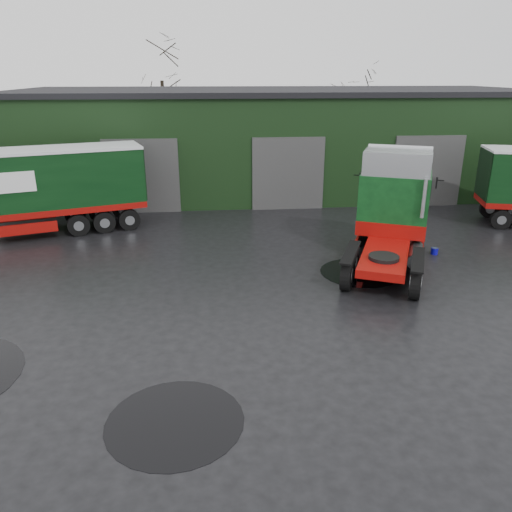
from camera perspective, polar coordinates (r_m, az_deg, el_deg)
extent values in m
plane|color=black|center=(15.35, 3.94, -8.26)|extent=(100.00, 100.00, 0.00)
cube|color=black|center=(33.85, 2.15, 12.97)|extent=(32.00, 12.00, 6.00)
cube|color=black|center=(33.59, 2.23, 18.30)|extent=(32.40, 12.40, 0.30)
cylinder|color=#0B0798|center=(22.60, 19.72, 0.53)|extent=(0.33, 0.33, 0.28)
cylinder|color=black|center=(11.86, -9.24, -18.18)|extent=(3.11, 3.11, 0.01)
cylinder|color=black|center=(19.81, 11.77, -1.84)|extent=(3.07, 3.07, 0.01)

